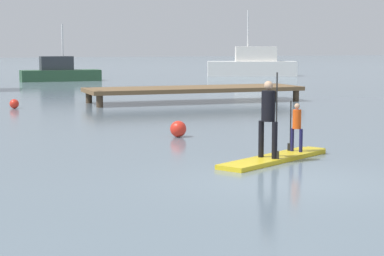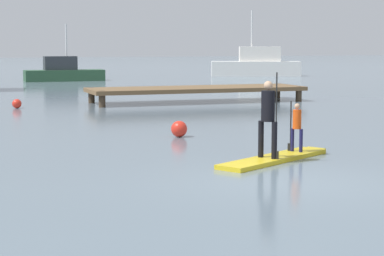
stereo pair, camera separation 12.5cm
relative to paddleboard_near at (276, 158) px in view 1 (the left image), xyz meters
name	(u,v)px [view 1 (the left image)]	position (x,y,z in m)	size (l,w,h in m)	color
ground_plane	(284,181)	(-0.94, -2.24, -0.05)	(240.00, 240.00, 0.00)	slate
paddleboard_near	(276,158)	(0.00, 0.00, 0.00)	(3.45, 2.36, 0.10)	gold
paddler_adult	(268,114)	(-0.29, -0.18, 1.04)	(0.42, 0.48, 1.92)	black
paddler_child_solo	(296,124)	(0.76, 0.46, 0.70)	(0.28, 0.36, 1.19)	#19194C
fishing_boat_green_midground	(60,72)	(0.95, 35.61, 0.57)	(5.48, 1.66, 3.95)	#2D5638
motor_boat_small_navy	(253,65)	(16.80, 38.00, 0.83)	(7.29, 4.10, 5.23)	silver
floating_dock	(194,89)	(3.71, 15.70, 0.53)	(9.72, 2.80, 0.68)	brown
mooring_buoy_near	(14,104)	(-4.24, 15.27, 0.14)	(0.38, 0.38, 0.38)	red
mooring_buoy_mid	(178,129)	(-0.79, 4.59, 0.18)	(0.47, 0.47, 0.47)	red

